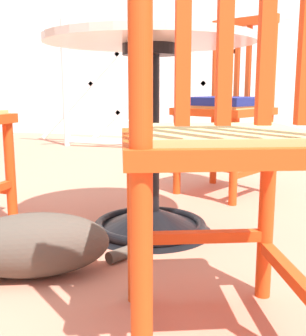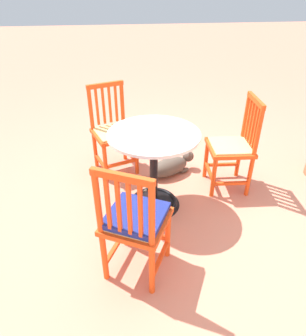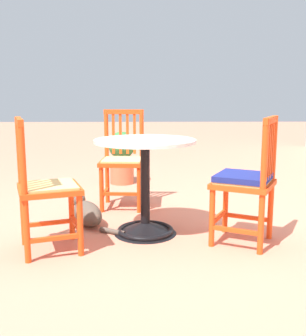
# 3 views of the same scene
# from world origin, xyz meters

# --- Properties ---
(ground_plane) EXTENTS (24.00, 24.00, 0.00)m
(ground_plane) POSITION_xyz_m (0.00, 0.00, 0.00)
(ground_plane) COLOR #C6755B
(cafe_table) EXTENTS (0.76, 0.76, 0.73)m
(cafe_table) POSITION_xyz_m (0.13, 0.18, 0.28)
(cafe_table) COLOR black
(cafe_table) RESTS_ON ground_plane
(orange_chair_near_fence) EXTENTS (0.54, 0.54, 0.91)m
(orange_chair_near_fence) POSITION_xyz_m (0.34, 0.89, 0.45)
(orange_chair_near_fence) COLOR #D64214
(orange_chair_near_fence) RESTS_ON ground_plane
(orange_chair_at_corner) EXTENTS (0.42, 0.42, 0.91)m
(orange_chair_at_corner) POSITION_xyz_m (-0.65, -0.04, 0.43)
(orange_chair_at_corner) COLOR #D64214
(orange_chair_at_corner) RESTS_ON ground_plane
(orange_chair_by_planter) EXTENTS (0.51, 0.51, 0.91)m
(orange_chair_by_planter) POSITION_xyz_m (0.46, -0.50, 0.43)
(orange_chair_by_planter) COLOR #D64214
(orange_chair_by_planter) RESTS_ON ground_plane
(tabby_cat) EXTENTS (0.61, 0.51, 0.23)m
(tabby_cat) POSITION_xyz_m (-0.13, -0.31, 0.10)
(tabby_cat) COLOR #4C4238
(tabby_cat) RESTS_ON ground_plane
(terracotta_planter) EXTENTS (0.32, 0.32, 0.62)m
(terracotta_planter) POSITION_xyz_m (-1.67, -0.10, 0.33)
(terracotta_planter) COLOR #B25B3D
(terracotta_planter) RESTS_ON ground_plane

